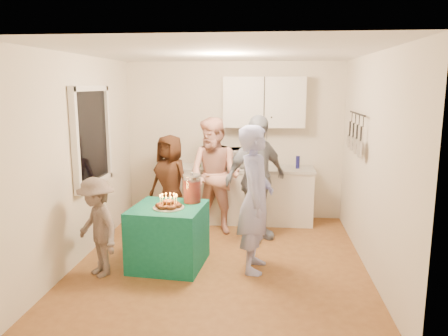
# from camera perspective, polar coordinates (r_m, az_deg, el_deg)

# --- Properties ---
(floor) EXTENTS (4.00, 4.00, 0.00)m
(floor) POSITION_cam_1_polar(r_m,az_deg,el_deg) (5.73, -0.36, -12.03)
(floor) COLOR brown
(floor) RESTS_ON ground
(ceiling) EXTENTS (4.00, 4.00, 0.00)m
(ceiling) POSITION_cam_1_polar(r_m,az_deg,el_deg) (5.29, -0.39, 14.87)
(ceiling) COLOR white
(ceiling) RESTS_ON floor
(back_wall) EXTENTS (3.60, 3.60, 0.00)m
(back_wall) POSITION_cam_1_polar(r_m,az_deg,el_deg) (7.33, 1.29, 3.57)
(back_wall) COLOR silver
(back_wall) RESTS_ON floor
(left_wall) EXTENTS (4.00, 4.00, 0.00)m
(left_wall) POSITION_cam_1_polar(r_m,az_deg,el_deg) (5.83, -18.25, 1.13)
(left_wall) COLOR silver
(left_wall) RESTS_ON floor
(right_wall) EXTENTS (4.00, 4.00, 0.00)m
(right_wall) POSITION_cam_1_polar(r_m,az_deg,el_deg) (5.47, 18.71, 0.50)
(right_wall) COLOR silver
(right_wall) RESTS_ON floor
(window_night) EXTENTS (0.04, 1.00, 1.20)m
(window_night) POSITION_cam_1_polar(r_m,az_deg,el_deg) (6.06, -16.99, 3.94)
(window_night) COLOR black
(window_night) RESTS_ON left_wall
(counter) EXTENTS (2.20, 0.58, 0.86)m
(counter) POSITION_cam_1_polar(r_m,az_deg,el_deg) (7.19, 2.66, -3.65)
(counter) COLOR white
(counter) RESTS_ON floor
(countertop) EXTENTS (2.24, 0.62, 0.05)m
(countertop) POSITION_cam_1_polar(r_m,az_deg,el_deg) (7.09, 2.70, -0.09)
(countertop) COLOR beige
(countertop) RESTS_ON counter
(upper_cabinet) EXTENTS (1.30, 0.30, 0.80)m
(upper_cabinet) POSITION_cam_1_polar(r_m,az_deg,el_deg) (7.11, 5.28, 8.56)
(upper_cabinet) COLOR white
(upper_cabinet) RESTS_ON back_wall
(pot_rack) EXTENTS (0.12, 1.00, 0.60)m
(pot_rack) POSITION_cam_1_polar(r_m,az_deg,el_deg) (6.10, 16.70, 4.47)
(pot_rack) COLOR black
(pot_rack) RESTS_ON right_wall
(microwave) EXTENTS (0.61, 0.48, 0.30)m
(microwave) POSITION_cam_1_polar(r_m,az_deg,el_deg) (7.06, 1.95, 1.33)
(microwave) COLOR white
(microwave) RESTS_ON countertop
(party_table) EXTENTS (0.92, 0.92, 0.76)m
(party_table) POSITION_cam_1_polar(r_m,az_deg,el_deg) (5.53, -7.26, -8.79)
(party_table) COLOR #0F654E
(party_table) RESTS_ON floor
(donut_cake) EXTENTS (0.38, 0.38, 0.18)m
(donut_cake) POSITION_cam_1_polar(r_m,az_deg,el_deg) (5.31, -7.27, -4.29)
(donut_cake) COLOR #381C0C
(donut_cake) RESTS_ON party_table
(punch_jar) EXTENTS (0.22, 0.22, 0.34)m
(punch_jar) POSITION_cam_1_polar(r_m,az_deg,el_deg) (5.52, -4.19, -2.79)
(punch_jar) COLOR #B11C0E
(punch_jar) RESTS_ON party_table
(man_birthday) EXTENTS (0.47, 0.67, 1.77)m
(man_birthday) POSITION_cam_1_polar(r_m,az_deg,el_deg) (5.23, 4.13, -4.08)
(man_birthday) COLOR #A1A9EA
(man_birthday) RESTS_ON floor
(woman_back_left) EXTENTS (0.85, 0.75, 1.46)m
(woman_back_left) POSITION_cam_1_polar(r_m,az_deg,el_deg) (6.94, -7.03, -1.69)
(woman_back_left) COLOR brown
(woman_back_left) RESTS_ON floor
(woman_back_center) EXTENTS (1.04, 0.93, 1.75)m
(woman_back_center) POSITION_cam_1_polar(r_m,az_deg,el_deg) (6.56, -1.20, -1.06)
(woman_back_center) COLOR #E28376
(woman_back_center) RESTS_ON floor
(woman_back_right) EXTENTS (1.08, 1.04, 1.81)m
(woman_back_right) POSITION_cam_1_polar(r_m,az_deg,el_deg) (6.27, 4.20, -1.35)
(woman_back_right) COLOR #101B35
(woman_back_right) RESTS_ON floor
(child_near_left) EXTENTS (0.87, 0.84, 1.18)m
(child_near_left) POSITION_cam_1_polar(r_m,az_deg,el_deg) (5.35, -16.24, -7.43)
(child_near_left) COLOR #5E504B
(child_near_left) RESTS_ON floor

